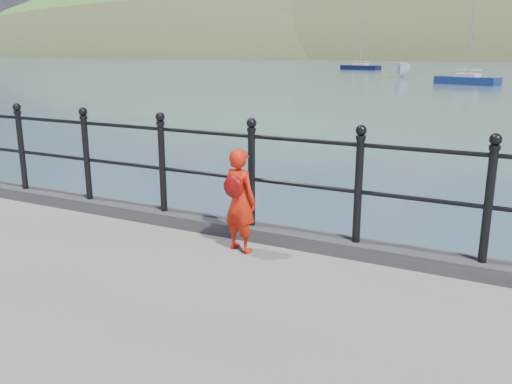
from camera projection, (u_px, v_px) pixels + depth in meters
The scene contains 7 objects.
ground at pixel (215, 302), 6.74m from camera, with size 600.00×600.00×0.00m, color #2D4251.
kerb at pixel (206, 223), 6.34m from camera, with size 60.00×0.30×0.15m, color #28282B.
railing at pixel (205, 161), 6.15m from camera, with size 18.11×0.11×1.20m.
child at pixel (240, 200), 5.56m from camera, with size 0.45×0.36×1.09m.
launch_white at pixel (402, 70), 60.74m from camera, with size 1.74×4.63×1.79m, color silver.
sailboat_port at pixel (467, 81), 48.60m from camera, with size 5.85×3.60×8.15m.
sailboat_left at pixel (360, 68), 84.59m from camera, with size 6.55×3.35×8.88m.
Camera 1 is at (3.27, -5.26, 3.05)m, focal length 38.00 mm.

